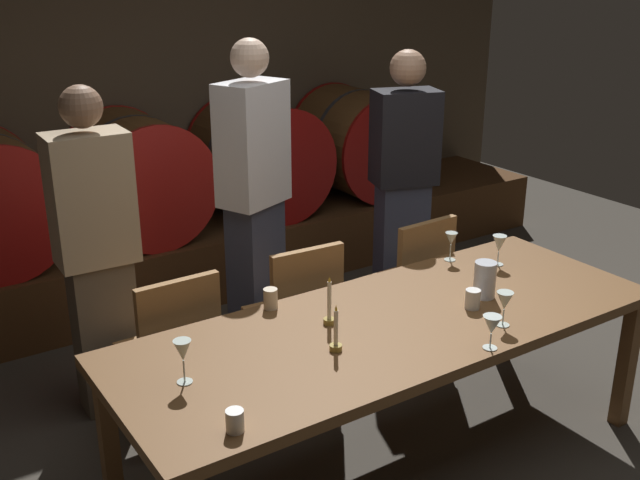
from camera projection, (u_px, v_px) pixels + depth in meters
ground_plane at (429, 455)px, 3.61m from camera, size 8.30×8.30×0.00m
back_wall at (161, 77)px, 5.48m from camera, size 6.38×0.24×2.82m
barrel_shelf at (203, 252)px, 5.47m from camera, size 5.74×0.90×0.45m
wine_barrel_center_left at (137, 177)px, 5.02m from camera, size 0.83×0.79×0.83m
wine_barrel_center_right at (259, 158)px, 5.50m from camera, size 0.83×0.79×0.83m
wine_barrel_far_right at (358, 142)px, 5.96m from camera, size 0.83×0.79×0.83m
dining_table at (392, 334)px, 3.34m from camera, size 2.50×0.93×0.73m
chair_left at (173, 349)px, 3.58m from camera, size 0.41×0.41×0.88m
chair_center at (298, 313)px, 3.94m from camera, size 0.42×0.42×0.88m
chair_right at (412, 282)px, 4.31m from camera, size 0.42×0.42×0.88m
guest_left at (97, 253)px, 3.72m from camera, size 0.39×0.25×1.68m
guest_center at (254, 203)px, 4.20m from camera, size 0.44×0.37×1.84m
guest_right at (403, 189)px, 4.65m from camera, size 0.44×0.35×1.73m
candle_left at (336, 338)px, 3.05m from camera, size 0.05×0.05×0.20m
candle_right at (329, 311)px, 3.27m from camera, size 0.05×0.05×0.22m
pitcher at (485, 280)px, 3.52m from camera, size 0.10×0.10×0.17m
wine_glass_far_left at (183, 352)px, 2.79m from camera, size 0.07×0.07×0.18m
wine_glass_left at (492, 326)px, 3.05m from camera, size 0.08×0.08×0.14m
wine_glass_center at (505, 302)px, 3.24m from camera, size 0.07×0.07×0.16m
wine_glass_right at (451, 240)px, 3.94m from camera, size 0.06×0.06×0.15m
wine_glass_far_right at (499, 245)px, 3.88m from camera, size 0.07×0.07×0.16m
cup_left at (235, 421)px, 2.53m from camera, size 0.06×0.06×0.08m
cup_center at (271, 299)px, 3.42m from camera, size 0.06×0.06×0.09m
cup_right at (473, 299)px, 3.42m from camera, size 0.07×0.07×0.09m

